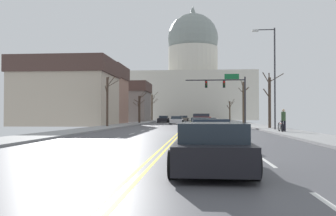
% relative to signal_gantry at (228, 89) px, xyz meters
% --- Properties ---
extents(ground, '(20.00, 180.00, 0.20)m').
position_rel_signal_gantry_xyz_m(ground, '(-5.37, -17.60, -4.86)').
color(ground, '#4B4B50').
extents(signal_gantry, '(7.91, 0.41, 6.68)m').
position_rel_signal_gantry_xyz_m(signal_gantry, '(0.00, 0.00, 0.00)').
color(signal_gantry, '#28282D').
rests_on(signal_gantry, ground).
extents(street_lamp_right, '(2.03, 0.24, 8.98)m').
position_rel_signal_gantry_xyz_m(street_lamp_right, '(2.60, -15.29, 0.46)').
color(street_lamp_right, '#333338').
rests_on(street_lamp_right, ground).
extents(capitol_building, '(34.59, 19.37, 33.41)m').
position_rel_signal_gantry_xyz_m(capitol_building, '(-5.37, 56.58, 6.98)').
color(capitol_building, beige).
rests_on(capitol_building, ground).
extents(pickup_truck_near_00, '(2.49, 5.72, 1.56)m').
position_rel_signal_gantry_xyz_m(pickup_truck_near_00, '(-3.55, -4.72, -4.17)').
color(pickup_truck_near_00, maroon).
rests_on(pickup_truck_near_00, ground).
extents(sedan_near_01, '(2.07, 4.67, 1.18)m').
position_rel_signal_gantry_xyz_m(sedan_near_01, '(-3.72, -11.72, -4.32)').
color(sedan_near_01, '#B71414').
rests_on(sedan_near_01, ground).
extents(sedan_near_02, '(2.14, 4.46, 1.10)m').
position_rel_signal_gantry_xyz_m(sedan_near_02, '(-3.45, -18.54, -4.36)').
color(sedan_near_02, black).
rests_on(sedan_near_02, ground).
extents(sedan_near_03, '(1.95, 4.36, 1.23)m').
position_rel_signal_gantry_xyz_m(sedan_near_03, '(-3.61, -24.42, -4.31)').
color(sedan_near_03, '#6B6056').
rests_on(sedan_near_03, ground).
extents(sedan_near_04, '(2.10, 4.49, 1.23)m').
position_rel_signal_gantry_xyz_m(sedan_near_04, '(-3.42, -31.10, -4.30)').
color(sedan_near_04, navy).
rests_on(sedan_near_04, ground).
extents(sedan_near_05, '(2.03, 4.37, 1.22)m').
position_rel_signal_gantry_xyz_m(sedan_near_05, '(-3.59, -38.19, -4.30)').
color(sedan_near_05, black).
rests_on(sedan_near_05, ground).
extents(sedan_oncoming_00, '(2.10, 4.44, 1.22)m').
position_rel_signal_gantry_xyz_m(sedan_oncoming_00, '(-7.21, 7.62, -4.32)').
color(sedan_oncoming_00, silver).
rests_on(sedan_oncoming_00, ground).
extents(sedan_oncoming_01, '(1.97, 4.42, 1.23)m').
position_rel_signal_gantry_xyz_m(sedan_oncoming_01, '(-10.33, 18.48, -4.30)').
color(sedan_oncoming_01, black).
rests_on(sedan_oncoming_01, ground).
extents(sedan_oncoming_02, '(2.11, 4.71, 1.23)m').
position_rel_signal_gantry_xyz_m(sedan_oncoming_02, '(-7.12, 31.94, -4.31)').
color(sedan_oncoming_02, '#6B6056').
rests_on(sedan_oncoming_02, ground).
extents(flank_building_00, '(13.57, 9.87, 8.06)m').
position_rel_signal_gantry_xyz_m(flank_building_00, '(-20.68, 24.94, -0.79)').
color(flank_building_00, slate).
rests_on(flank_building_00, ground).
extents(flank_building_01, '(12.54, 9.97, 8.77)m').
position_rel_signal_gantry_xyz_m(flank_building_01, '(-21.39, -1.22, -0.43)').
color(flank_building_01, '#B2A38E').
rests_on(flank_building_01, ground).
extents(flank_building_02, '(9.84, 8.87, 9.16)m').
position_rel_signal_gantry_xyz_m(flank_building_02, '(-20.41, 7.97, -0.24)').
color(flank_building_02, '#8C6656').
rests_on(flank_building_02, ground).
extents(bare_tree_00, '(1.66, 0.89, 4.58)m').
position_rel_signal_gantry_xyz_m(bare_tree_00, '(2.64, 26.94, -2.52)').
color(bare_tree_00, '#4C3D2D').
rests_on(bare_tree_00, ground).
extents(bare_tree_01, '(2.64, 1.47, 6.52)m').
position_rel_signal_gantry_xyz_m(bare_tree_01, '(-14.33, 32.91, -1.62)').
color(bare_tree_01, brown).
rests_on(bare_tree_01, ground).
extents(bare_tree_02, '(2.03, 1.65, 5.54)m').
position_rel_signal_gantry_xyz_m(bare_tree_02, '(3.04, -11.82, -2.03)').
color(bare_tree_02, '#423328').
rests_on(bare_tree_02, ground).
extents(bare_tree_03, '(2.16, 1.85, 5.18)m').
position_rel_signal_gantry_xyz_m(bare_tree_03, '(-13.40, 9.85, -2.37)').
color(bare_tree_03, '#423328').
rests_on(bare_tree_03, ground).
extents(bare_tree_04, '(1.54, 1.68, 6.45)m').
position_rel_signal_gantry_xyz_m(bare_tree_04, '(2.62, 4.85, -1.49)').
color(bare_tree_04, '#4C3D2D').
rests_on(bare_tree_04, ground).
extents(bare_tree_05, '(1.50, 2.46, 5.70)m').
position_rel_signal_gantry_xyz_m(bare_tree_05, '(-14.19, -7.63, -1.76)').
color(bare_tree_05, '#423328').
rests_on(bare_tree_05, ground).
extents(pedestrian_00, '(0.35, 0.34, 1.73)m').
position_rel_signal_gantry_xyz_m(pedestrian_00, '(2.66, -19.11, -3.78)').
color(pedestrian_00, black).
rests_on(pedestrian_00, ground).
extents(bicycle_parked, '(0.12, 1.77, 0.85)m').
position_rel_signal_gantry_xyz_m(bicycle_parked, '(2.39, -19.38, -4.39)').
color(bicycle_parked, black).
rests_on(bicycle_parked, ground).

